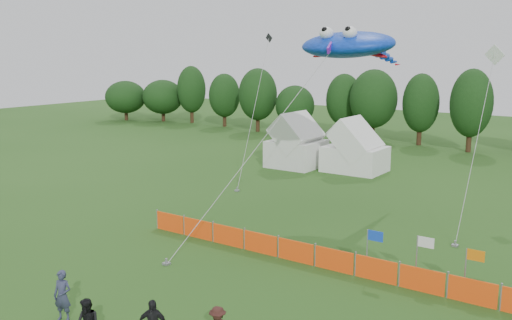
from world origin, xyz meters
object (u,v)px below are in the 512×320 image
Objects in this scene: barrier_fence at (314,255)px; tent_left at (296,145)px; stingray_kite at (351,45)px; spectator_a at (63,296)px; tent_right at (355,151)px.

tent_left is at bearing 122.97° from barrier_fence.
tent_left is at bearing 135.20° from stingray_kite.
spectator_a is (7.75, -29.45, -0.92)m from tent_left.
stingray_kite is at bearing -67.46° from tent_right.
tent_left is at bearing 85.54° from spectator_a.
tent_left is 0.88× the size of tent_right.
stingray_kite reaches higher than tent_left.
tent_right is 21.88m from barrier_fence.
tent_left reaches higher than spectator_a.
spectator_a is at bearing -84.86° from tent_right.
barrier_fence is at bearing -57.03° from tent_left.
stingray_kite is (4.21, -10.16, 8.38)m from tent_right.
tent_right is at bearing 112.54° from stingray_kite.
barrier_fence is 11.12m from spectator_a.
barrier_fence is 10.44× the size of spectator_a.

